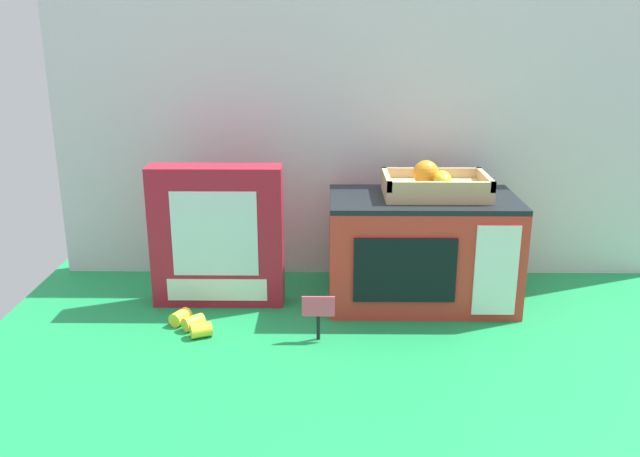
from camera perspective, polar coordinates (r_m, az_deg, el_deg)
ground_plane at (r=1.64m, az=4.21°, el=-6.30°), size 1.70×1.70×0.00m
display_back_panel at (r=1.75m, az=4.04°, el=7.49°), size 1.61×0.03×0.72m
toy_microwave at (r=1.62m, az=8.64°, el=-1.81°), size 0.44×0.25×0.26m
food_groups_crate at (r=1.58m, az=9.74°, el=3.60°), size 0.24×0.16×0.09m
cookie_set_box at (r=1.60m, az=-8.73°, el=-0.65°), size 0.31×0.08×0.34m
price_sign at (r=1.43m, az=-0.14°, el=-7.04°), size 0.07×0.01×0.10m
loose_toy_banana at (r=1.52m, az=-10.88°, el=-7.92°), size 0.11×0.12×0.03m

